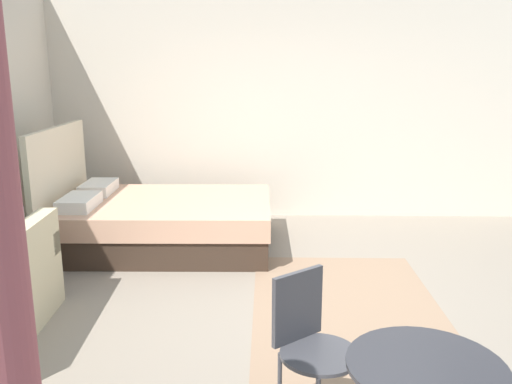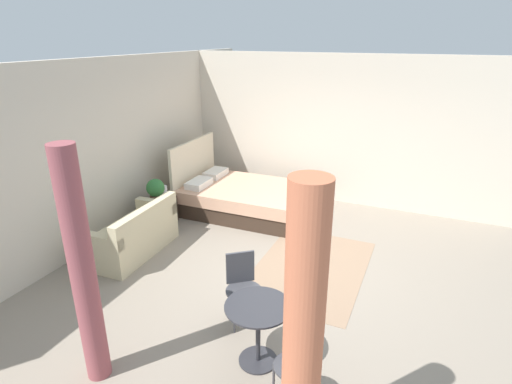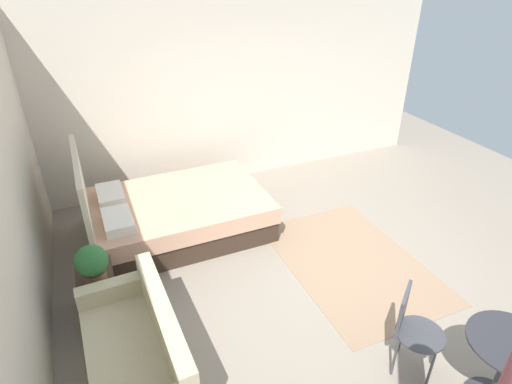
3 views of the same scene
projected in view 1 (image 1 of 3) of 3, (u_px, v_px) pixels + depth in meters
name	position (u px, v px, depth m)	size (l,w,h in m)	color
ground_plane	(317.00, 315.00, 4.23)	(8.82, 9.37, 0.02)	gray
wall_right	(299.00, 104.00, 6.72)	(0.12, 6.37, 2.88)	beige
area_rug	(347.00, 307.00, 4.34)	(2.27, 1.52, 0.01)	#93755B
bed	(158.00, 220.00, 5.75)	(1.59, 2.29, 1.30)	#38281E
nightstand	(14.00, 261.00, 4.70)	(0.54, 0.36, 0.48)	#38281E
potted_plant	(4.00, 213.00, 4.49)	(0.31, 0.31, 0.41)	brown
vase	(19.00, 219.00, 4.73)	(0.09, 0.09, 0.21)	silver
cafe_chair_near_window	(309.00, 336.00, 2.84)	(0.59, 0.59, 0.84)	#3F3F44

